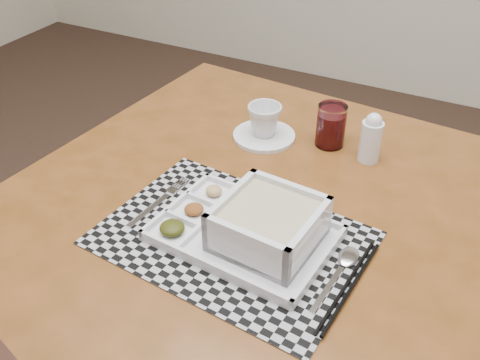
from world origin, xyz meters
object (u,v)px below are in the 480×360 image
Objects in this scene: cup at (264,120)px; creamer_bottle at (371,138)px; juice_glass at (331,127)px; serving_tray at (259,228)px; dining_table at (263,234)px.

creamer_bottle is at bearing 13.52° from cup.
serving_tray is at bearing -89.77° from juice_glass.
serving_tray is 4.13× the size of cup.
dining_table is 10.96× the size of juice_glass.
juice_glass is 0.10m from creamer_bottle.
juice_glass is at bearing 24.93° from cup.
creamer_bottle is (0.10, 0.37, 0.02)m from serving_tray.
creamer_bottle is at bearing 61.34° from dining_table.
dining_table is 3.29× the size of serving_tray.
juice_glass reaches higher than cup.
creamer_bottle is at bearing -12.64° from juice_glass.
juice_glass is at bearing 167.36° from creamer_bottle.
cup is at bearing 113.72° from serving_tray.
dining_table is at bearing 110.72° from serving_tray.
cup is 0.81× the size of juice_glass.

